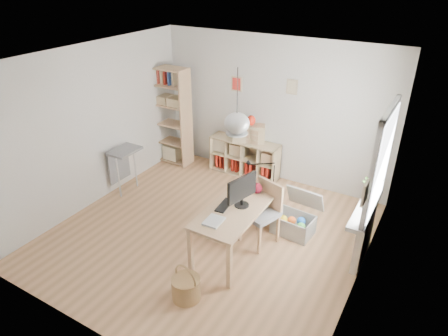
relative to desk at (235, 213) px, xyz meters
The scene contains 20 objects.
ground 0.87m from the desk, 164.74° to the left, with size 4.50×4.50×0.00m, color tan.
room_shell 1.34m from the desk, 164.74° to the left, with size 4.50×4.50×4.50m.
window_unit 2.04m from the desk, 24.12° to the left, with size 0.07×1.16×1.46m.
radiator 1.82m from the desk, 24.58° to the left, with size 0.10×0.80×0.80m, color silver.
windowsill 1.77m from the desk, 25.25° to the left, with size 0.22×1.20×0.06m, color silver.
desk is the anchor object (origin of this frame).
cube_shelf 2.48m from the desk, 114.61° to the left, with size 1.40×0.38×0.72m.
tall_bookshelf 3.27m from the desk, 142.99° to the left, with size 0.80×0.38×2.00m.
side_table 2.64m from the desk, 169.06° to the left, with size 0.40×0.55×0.85m.
chair 0.50m from the desk, 62.32° to the left, with size 0.59×0.59×0.97m.
wicker_basket 1.23m from the desk, 93.94° to the right, with size 0.37×0.37×0.51m.
storage_chest 1.16m from the desk, 56.54° to the left, with size 0.66×0.73×0.64m.
monitor 0.36m from the desk, 59.36° to the left, with size 0.21×0.52×0.46m.
keyboard 0.19m from the desk, 164.08° to the right, with size 0.14×0.37×0.02m, color black.
task_lamp 0.73m from the desk, 84.59° to the left, with size 0.44×0.16×0.46m.
yarn_ball 0.54m from the desk, 80.76° to the left, with size 0.16×0.16×0.16m, color #550B16.
paper_tray 0.47m from the desk, 99.80° to the right, with size 0.22×0.27×0.03m, color silver.
drawer_chest 2.39m from the desk, 112.71° to the left, with size 0.60×0.27×0.34m, color #CAB485.
red_vase 2.41m from the desk, 111.87° to the left, with size 0.16×0.16×0.20m, color #A71C0D.
potted_plant 1.95m from the desk, 35.02° to the left, with size 0.30×0.26×0.33m, color #366224.
Camera 1 is at (2.78, -4.27, 3.80)m, focal length 32.00 mm.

